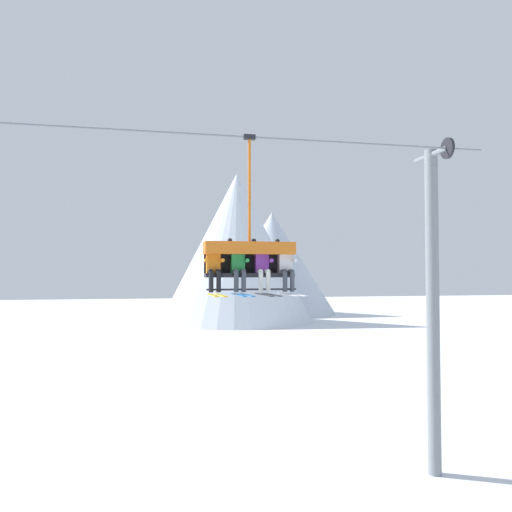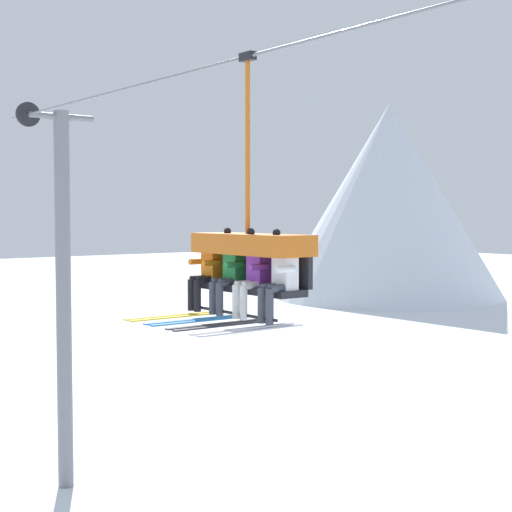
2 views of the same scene
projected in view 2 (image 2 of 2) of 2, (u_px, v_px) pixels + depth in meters
name	position (u px, v px, depth m)	size (l,w,h in m)	color
mountain_peak_west	(389.00, 201.00, 60.40)	(17.67, 17.67, 14.96)	silver
lift_tower_near	(63.00, 291.00, 18.56)	(0.36, 1.88, 9.09)	slate
lift_cable	(191.00, 72.00, 12.45)	(15.67, 0.05, 0.05)	slate
chairlift_chair	(252.00, 252.00, 11.46)	(2.18, 0.74, 3.76)	#232328
skier_orange	(206.00, 271.00, 12.04)	(0.46, 1.70, 1.23)	orange
skier_green	(228.00, 272.00, 11.58)	(0.48, 1.70, 1.34)	#23843D
skier_purple	(252.00, 274.00, 11.12)	(0.48, 1.70, 1.34)	purple
skier_white	(278.00, 277.00, 10.66)	(0.48, 1.70, 1.34)	silver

